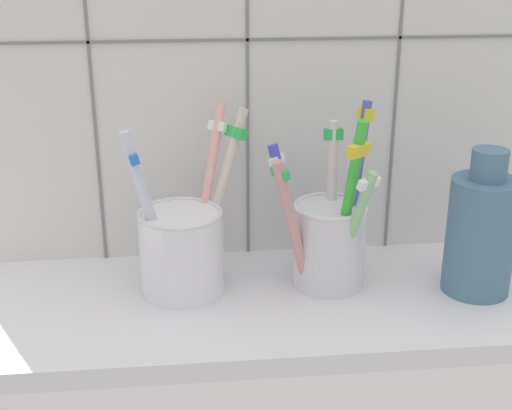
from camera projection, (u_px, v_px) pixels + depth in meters
The scene contains 5 objects.
counter_slab at pixel (258, 306), 71.40cm from camera, with size 64.00×22.00×2.00cm, color silver.
tile_wall_back at pixel (247, 70), 74.75cm from camera, with size 64.00×2.20×45.00cm.
toothbrush_cup_left at pixel (182, 245), 70.90cm from camera, with size 12.79×10.31×18.20cm.
toothbrush_cup_right at pixel (329, 237), 71.96cm from camera, with size 10.61×10.16×19.04cm.
ceramic_vase at pixel (481, 232), 70.30cm from camera, with size 6.74×6.74×14.89cm.
Camera 1 is at (-6.76, -62.52, 36.32)cm, focal length 49.91 mm.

